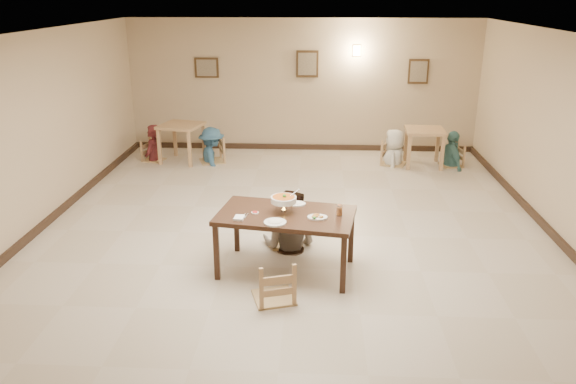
# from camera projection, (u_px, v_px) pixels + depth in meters

# --- Properties ---
(floor) EXTENTS (10.00, 10.00, 0.00)m
(floor) POSITION_uv_depth(u_px,v_px,m) (293.00, 235.00, 8.68)
(floor) COLOR beige
(floor) RESTS_ON ground
(ceiling) EXTENTS (10.00, 10.00, 0.00)m
(ceiling) POSITION_uv_depth(u_px,v_px,m) (294.00, 34.00, 7.67)
(ceiling) COLOR silver
(ceiling) RESTS_ON wall_back
(wall_back) EXTENTS (10.00, 0.00, 10.00)m
(wall_back) POSITION_uv_depth(u_px,v_px,m) (303.00, 86.00, 12.87)
(wall_back) COLOR tan
(wall_back) RESTS_ON floor
(wall_front) EXTENTS (10.00, 0.00, 10.00)m
(wall_front) POSITION_uv_depth(u_px,v_px,m) (258.00, 344.00, 3.48)
(wall_front) COLOR tan
(wall_front) RESTS_ON floor
(wall_left) EXTENTS (0.00, 10.00, 10.00)m
(wall_left) POSITION_uv_depth(u_px,v_px,m) (26.00, 137.00, 8.37)
(wall_left) COLOR tan
(wall_left) RESTS_ON floor
(wall_right) EXTENTS (0.00, 10.00, 10.00)m
(wall_right) POSITION_uv_depth(u_px,v_px,m) (574.00, 144.00, 7.98)
(wall_right) COLOR tan
(wall_right) RESTS_ON floor
(baseboard_back) EXTENTS (8.00, 0.06, 0.12)m
(baseboard_back) POSITION_uv_depth(u_px,v_px,m) (302.00, 147.00, 13.33)
(baseboard_back) COLOR #2F2016
(baseboard_back) RESTS_ON floor
(baseboard_left) EXTENTS (0.06, 10.00, 0.12)m
(baseboard_left) POSITION_uv_depth(u_px,v_px,m) (42.00, 226.00, 8.86)
(baseboard_left) COLOR #2F2016
(baseboard_left) RESTS_ON floor
(baseboard_right) EXTENTS (0.06, 10.00, 0.12)m
(baseboard_right) POSITION_uv_depth(u_px,v_px,m) (555.00, 237.00, 8.47)
(baseboard_right) COLOR #2F2016
(baseboard_right) RESTS_ON floor
(picture_a) EXTENTS (0.55, 0.04, 0.45)m
(picture_a) POSITION_uv_depth(u_px,v_px,m) (207.00, 68.00, 12.81)
(picture_a) COLOR #392715
(picture_a) RESTS_ON wall_back
(picture_b) EXTENTS (0.50, 0.04, 0.60)m
(picture_b) POSITION_uv_depth(u_px,v_px,m) (307.00, 64.00, 12.66)
(picture_b) COLOR #392715
(picture_b) RESTS_ON wall_back
(picture_c) EXTENTS (0.45, 0.04, 0.55)m
(picture_c) POSITION_uv_depth(u_px,v_px,m) (418.00, 71.00, 12.59)
(picture_c) COLOR #392715
(picture_c) RESTS_ON wall_back
(wall_sconce) EXTENTS (0.16, 0.05, 0.22)m
(wall_sconce) POSITION_uv_depth(u_px,v_px,m) (357.00, 51.00, 12.51)
(wall_sconce) COLOR #FFD88C
(wall_sconce) RESTS_ON wall_back
(main_table) EXTENTS (1.90, 1.26, 0.83)m
(main_table) POSITION_uv_depth(u_px,v_px,m) (286.00, 219.00, 7.34)
(main_table) COLOR #392114
(main_table) RESTS_ON floor
(chair_far) EXTENTS (0.45, 0.45, 0.95)m
(chair_far) POSITION_uv_depth(u_px,v_px,m) (288.00, 215.00, 8.19)
(chair_far) COLOR tan
(chair_far) RESTS_ON floor
(chair_near) EXTENTS (0.48, 0.48, 1.03)m
(chair_near) POSITION_uv_depth(u_px,v_px,m) (274.00, 261.00, 6.71)
(chair_near) COLOR tan
(chair_near) RESTS_ON floor
(main_diner) EXTENTS (1.00, 0.87, 1.75)m
(main_diner) POSITION_uv_depth(u_px,v_px,m) (289.00, 190.00, 8.00)
(main_diner) COLOR gray
(main_diner) RESTS_ON floor
(curry_warmer) EXTENTS (0.38, 0.33, 0.30)m
(curry_warmer) POSITION_uv_depth(u_px,v_px,m) (284.00, 200.00, 7.29)
(curry_warmer) COLOR silver
(curry_warmer) RESTS_ON main_table
(rice_plate_far) EXTENTS (0.28, 0.28, 0.06)m
(rice_plate_far) POSITION_uv_depth(u_px,v_px,m) (295.00, 204.00, 7.61)
(rice_plate_far) COLOR white
(rice_plate_far) RESTS_ON main_table
(rice_plate_near) EXTENTS (0.28, 0.28, 0.06)m
(rice_plate_near) POSITION_uv_depth(u_px,v_px,m) (275.00, 222.00, 7.00)
(rice_plate_near) COLOR white
(rice_plate_near) RESTS_ON main_table
(fried_plate) EXTENTS (0.26, 0.26, 0.06)m
(fried_plate) POSITION_uv_depth(u_px,v_px,m) (317.00, 217.00, 7.15)
(fried_plate) COLOR white
(fried_plate) RESTS_ON main_table
(chili_dish) EXTENTS (0.10, 0.10, 0.02)m
(chili_dish) POSITION_uv_depth(u_px,v_px,m) (255.00, 213.00, 7.31)
(chili_dish) COLOR white
(chili_dish) RESTS_ON main_table
(napkin_cutlery) EXTENTS (0.17, 0.25, 0.03)m
(napkin_cutlery) POSITION_uv_depth(u_px,v_px,m) (239.00, 218.00, 7.13)
(napkin_cutlery) COLOR white
(napkin_cutlery) RESTS_ON main_table
(drink_glass) EXTENTS (0.07, 0.07, 0.15)m
(drink_glass) POSITION_uv_depth(u_px,v_px,m) (339.00, 211.00, 7.22)
(drink_glass) COLOR white
(drink_glass) RESTS_ON main_table
(bg_table_left) EXTENTS (1.01, 1.01, 0.84)m
(bg_table_left) POSITION_uv_depth(u_px,v_px,m) (181.00, 130.00, 12.19)
(bg_table_left) COLOR tan
(bg_table_left) RESTS_ON floor
(bg_table_right) EXTENTS (0.84, 0.84, 0.80)m
(bg_table_right) POSITION_uv_depth(u_px,v_px,m) (425.00, 136.00, 11.90)
(bg_table_right) COLOR tan
(bg_table_right) RESTS_ON floor
(bg_chair_ll) EXTENTS (0.41, 0.41, 0.87)m
(bg_chair_ll) POSITION_uv_depth(u_px,v_px,m) (153.00, 142.00, 12.33)
(bg_chair_ll) COLOR tan
(bg_chair_ll) RESTS_ON floor
(bg_chair_lr) EXTENTS (0.51, 0.51, 1.08)m
(bg_chair_lr) POSITION_uv_depth(u_px,v_px,m) (211.00, 138.00, 12.21)
(bg_chair_lr) COLOR tan
(bg_chair_lr) RESTS_ON floor
(bg_chair_rl) EXTENTS (0.49, 0.49, 1.04)m
(bg_chair_rl) POSITION_uv_depth(u_px,v_px,m) (395.00, 141.00, 12.03)
(bg_chair_rl) COLOR tan
(bg_chair_rl) RESTS_ON floor
(bg_chair_rr) EXTENTS (0.42, 0.42, 0.90)m
(bg_chair_rr) POSITION_uv_depth(u_px,v_px,m) (453.00, 146.00, 11.95)
(bg_chair_rr) COLOR tan
(bg_chair_rr) RESTS_ON floor
(bg_diner_a) EXTENTS (0.47, 0.64, 1.62)m
(bg_diner_a) POSITION_uv_depth(u_px,v_px,m) (151.00, 125.00, 12.20)
(bg_diner_a) COLOR #551D21
(bg_diner_a) RESTS_ON floor
(bg_diner_b) EXTENTS (0.93, 1.14, 1.54)m
(bg_diner_b) POSITION_uv_depth(u_px,v_px,m) (211.00, 128.00, 12.13)
(bg_diner_b) COLOR #34658C
(bg_diner_b) RESTS_ON floor
(bg_diner_c) EXTENTS (0.62, 0.83, 1.55)m
(bg_diner_c) POSITION_uv_depth(u_px,v_px,m) (396.00, 129.00, 11.95)
(bg_diner_c) COLOR silver
(bg_diner_c) RESTS_ON floor
(bg_diner_d) EXTENTS (0.56, 0.96, 1.53)m
(bg_diner_d) POSITION_uv_depth(u_px,v_px,m) (454.00, 131.00, 11.84)
(bg_diner_d) COLOR teal
(bg_diner_d) RESTS_ON floor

